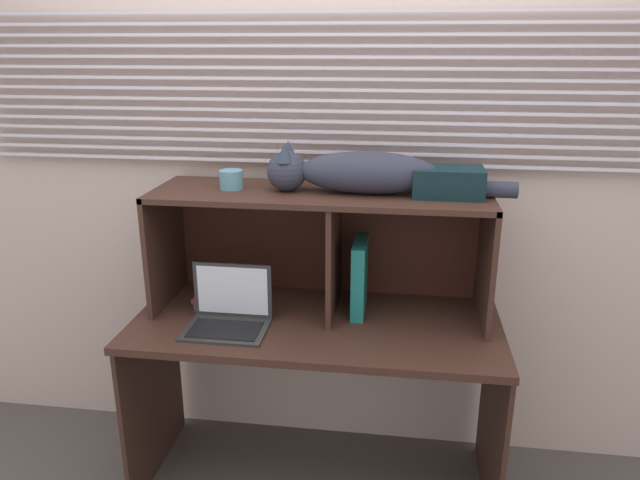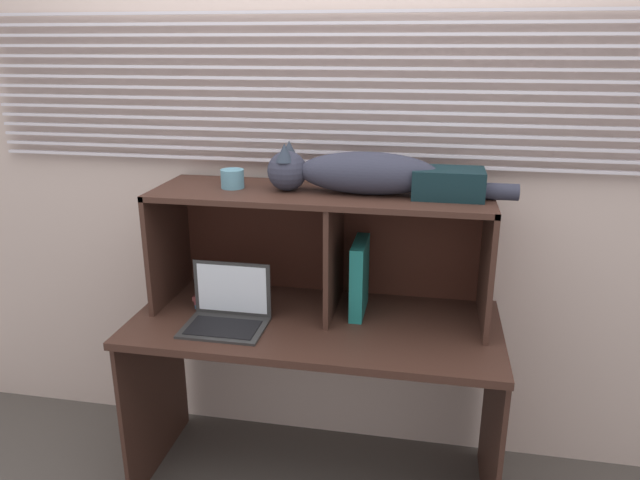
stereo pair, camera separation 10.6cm
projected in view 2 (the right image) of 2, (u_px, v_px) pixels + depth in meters
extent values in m
cube|color=beige|center=(331.00, 177.00, 2.52)|extent=(4.40, 0.04, 2.50)
cube|color=silver|center=(329.00, 162.00, 2.45)|extent=(2.95, 0.02, 0.01)
cube|color=silver|center=(329.00, 152.00, 2.43)|extent=(2.95, 0.02, 0.01)
cube|color=silver|center=(329.00, 142.00, 2.42)|extent=(2.95, 0.02, 0.01)
cube|color=silver|center=(329.00, 132.00, 2.41)|extent=(2.95, 0.02, 0.01)
cube|color=silver|center=(329.00, 121.00, 2.39)|extent=(2.95, 0.02, 0.01)
cube|color=silver|center=(329.00, 111.00, 2.38)|extent=(2.95, 0.02, 0.01)
cube|color=silver|center=(329.00, 100.00, 2.37)|extent=(2.95, 0.02, 0.01)
cube|color=silver|center=(329.00, 90.00, 2.36)|extent=(2.95, 0.02, 0.01)
cube|color=silver|center=(330.00, 79.00, 2.34)|extent=(2.95, 0.02, 0.01)
cube|color=silver|center=(330.00, 68.00, 2.33)|extent=(2.95, 0.02, 0.01)
cube|color=silver|center=(330.00, 57.00, 2.32)|extent=(2.95, 0.02, 0.01)
cube|color=silver|center=(330.00, 46.00, 2.30)|extent=(2.95, 0.02, 0.01)
cube|color=silver|center=(330.00, 34.00, 2.29)|extent=(2.95, 0.02, 0.01)
cube|color=silver|center=(330.00, 23.00, 2.28)|extent=(2.95, 0.02, 0.01)
cube|color=silver|center=(330.00, 11.00, 2.26)|extent=(2.95, 0.02, 0.01)
cube|color=#3B231B|center=(315.00, 324.00, 2.33)|extent=(1.43, 0.65, 0.03)
cube|color=#3B231B|center=(155.00, 389.00, 2.58)|extent=(0.02, 0.59, 0.73)
cube|color=#3B231B|center=(492.00, 426.00, 2.33)|extent=(0.02, 0.59, 0.73)
cube|color=#3B231B|center=(320.00, 195.00, 2.29)|extent=(1.31, 0.40, 0.02)
cube|color=#3B231B|center=(168.00, 242.00, 2.47)|extent=(0.02, 0.40, 0.49)
cube|color=#3B231B|center=(487.00, 262.00, 2.25)|extent=(0.02, 0.40, 0.49)
cube|color=#3B231B|center=(334.00, 255.00, 2.35)|extent=(0.02, 0.38, 0.47)
cube|color=#411F16|center=(329.00, 237.00, 2.54)|extent=(1.31, 0.01, 0.49)
ellipsoid|color=#2E303F|center=(368.00, 173.00, 2.22)|extent=(0.53, 0.17, 0.16)
sphere|color=#2E303F|center=(287.00, 171.00, 2.28)|extent=(0.15, 0.15, 0.15)
cone|color=#2B3442|center=(284.00, 153.00, 2.22)|extent=(0.07, 0.07, 0.07)
cone|color=#2B333F|center=(289.00, 149.00, 2.29)|extent=(0.07, 0.07, 0.07)
cylinder|color=#2E303F|center=(471.00, 190.00, 2.17)|extent=(0.33, 0.06, 0.06)
cube|color=#2D2D2D|center=(224.00, 328.00, 2.26)|extent=(0.31, 0.23, 0.01)
cube|color=#2D2D2D|center=(232.00, 289.00, 2.33)|extent=(0.31, 0.01, 0.22)
cube|color=white|center=(232.00, 289.00, 2.32)|extent=(0.28, 0.00, 0.19)
cube|color=black|center=(223.00, 327.00, 2.25)|extent=(0.26, 0.16, 0.00)
cube|color=#1C746F|center=(359.00, 277.00, 2.36)|extent=(0.05, 0.23, 0.30)
cube|color=#33597B|center=(222.00, 298.00, 2.51)|extent=(0.16, 0.20, 0.02)
cube|color=brown|center=(222.00, 295.00, 2.50)|extent=(0.16, 0.20, 0.02)
cube|color=brown|center=(220.00, 291.00, 2.49)|extent=(0.16, 0.20, 0.02)
cylinder|color=#568CA1|center=(232.00, 179.00, 2.33)|extent=(0.09, 0.09, 0.07)
cube|color=black|center=(448.00, 183.00, 2.18)|extent=(0.26, 0.17, 0.11)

